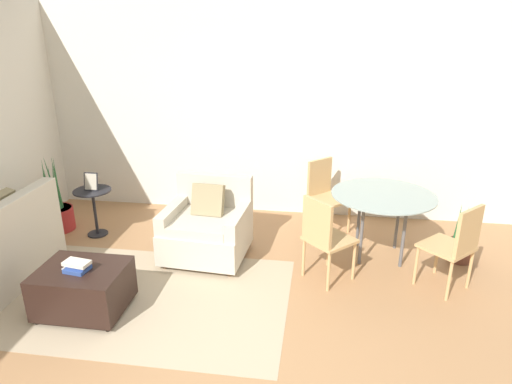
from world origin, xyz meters
TOP-DOWN VIEW (x-y plane):
  - ground_plane at (0.00, 0.00)m, footprint 20.00×20.00m
  - wall_back at (0.00, 3.28)m, footprint 12.00×0.06m
  - area_rug at (-0.99, 0.95)m, footprint 2.80×1.79m
  - armchair at (-0.56, 1.87)m, footprint 0.93×0.90m
  - ottoman at (-1.41, 0.67)m, footprint 0.76×0.61m
  - book_stack at (-1.42, 0.64)m, footprint 0.24×0.19m
  - tv_remote_primary at (-1.54, 0.70)m, footprint 0.07×0.15m
  - potted_plant at (-2.61, 2.25)m, footprint 0.39×0.39m
  - side_table at (-2.05, 2.18)m, footprint 0.45×0.45m
  - picture_frame at (-2.05, 2.18)m, footprint 0.17×0.07m
  - dining_table at (1.34, 2.13)m, footprint 1.12×1.12m
  - dining_chair_near_left at (0.72, 1.51)m, footprint 0.59×0.59m
  - dining_chair_near_right at (1.96, 1.51)m, footprint 0.59×0.59m
  - dining_chair_far_left at (0.72, 2.75)m, footprint 0.59×0.59m
  - potted_plant_small at (2.23, 2.17)m, footprint 0.28×0.28m

SIDE VIEW (x-z plane):
  - ground_plane at x=0.00m, z-range 0.00..0.00m
  - area_rug at x=-0.99m, z-range 0.00..0.01m
  - potted_plant_small at x=2.23m, z-range -0.16..0.50m
  - potted_plant at x=-2.61m, z-range -0.28..0.72m
  - ottoman at x=-1.41m, z-range 0.02..0.45m
  - armchair at x=-0.56m, z-range -0.09..0.77m
  - side_table at x=-2.05m, z-range 0.12..0.71m
  - tv_remote_primary at x=-1.54m, z-range 0.43..0.44m
  - book_stack at x=-1.42m, z-range 0.43..0.52m
  - dining_chair_near_left at x=0.72m, z-range 0.07..0.97m
  - dining_chair_near_right at x=1.96m, z-range 0.07..0.97m
  - dining_chair_far_left at x=0.72m, z-range 0.07..0.97m
  - dining_table at x=1.34m, z-range 0.29..1.03m
  - picture_frame at x=-2.05m, z-range 0.59..0.80m
  - wall_back at x=0.00m, z-range 0.00..2.75m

